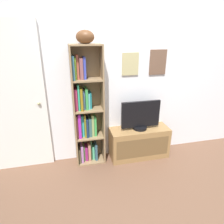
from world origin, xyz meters
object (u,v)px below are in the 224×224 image
Objects in this scene: tv_stand at (139,143)px; door at (14,101)px; football at (85,37)px; television at (141,116)px; bookshelf at (86,113)px.

door is at bearing 175.05° from tv_stand.
football is 0.39× the size of television.
football is (0.04, -0.03, 1.05)m from bookshelf.
tv_stand is (0.83, -0.08, -0.56)m from bookshelf.
door reaches higher than television.
television is 0.29× the size of door.
bookshelf reaches higher than tv_stand.
television is (-0.00, 0.00, 0.47)m from tv_stand.
football reaches higher than tv_stand.
door is (-1.78, 0.15, 0.32)m from television.
door is (-0.95, 0.08, 0.23)m from bookshelf.
tv_stand is at bearing -4.95° from door.
bookshelf is 1.00m from tv_stand.
tv_stand is at bearing -5.32° from bookshelf.
football is 1.79m from tv_stand.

